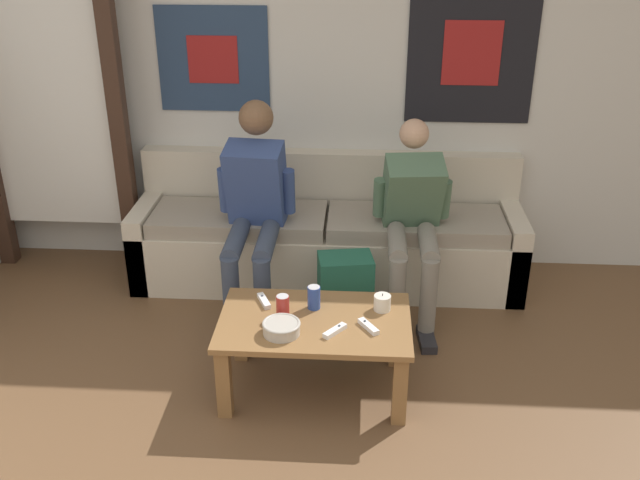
{
  "coord_description": "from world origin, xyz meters",
  "views": [
    {
      "loc": [
        0.4,
        -1.85,
        2.31
      ],
      "look_at": [
        0.18,
        1.6,
        0.65
      ],
      "focal_mm": 40.0,
      "sensor_mm": 36.0,
      "label": 1
    }
  ],
  "objects_px": {
    "drink_can_red": "(283,307)",
    "game_controller_far_center": "(368,326)",
    "person_seated_adult": "(254,203)",
    "ceramic_bowl": "(281,327)",
    "coffee_table": "(315,333)",
    "drink_can_blue": "(314,297)",
    "game_controller_near_right": "(264,301)",
    "couch": "(327,238)",
    "game_controller_near_left": "(335,331)",
    "pillar_candle": "(382,303)",
    "backpack": "(345,296)",
    "person_seated_teen": "(412,215)"
  },
  "relations": [
    {
      "from": "coffee_table",
      "to": "drink_can_blue",
      "type": "relative_size",
      "value": 7.74
    },
    {
      "from": "game_controller_far_center",
      "to": "drink_can_red",
      "type": "bearing_deg",
      "value": 169.97
    },
    {
      "from": "backpack",
      "to": "game_controller_near_left",
      "type": "relative_size",
      "value": 3.56
    },
    {
      "from": "person_seated_teen",
      "to": "ceramic_bowl",
      "type": "bearing_deg",
      "value": -123.54
    },
    {
      "from": "pillar_candle",
      "to": "couch",
      "type": "bearing_deg",
      "value": 107.18
    },
    {
      "from": "drink_can_blue",
      "to": "ceramic_bowl",
      "type": "bearing_deg",
      "value": -119.3
    },
    {
      "from": "pillar_candle",
      "to": "game_controller_near_left",
      "type": "xyz_separation_m",
      "value": [
        -0.23,
        -0.23,
        -0.03
      ]
    },
    {
      "from": "ceramic_bowl",
      "to": "person_seated_adult",
      "type": "bearing_deg",
      "value": 105.15
    },
    {
      "from": "game_controller_near_right",
      "to": "game_controller_far_center",
      "type": "bearing_deg",
      "value": -21.31
    },
    {
      "from": "couch",
      "to": "game_controller_near_left",
      "type": "relative_size",
      "value": 18.67
    },
    {
      "from": "game_controller_near_left",
      "to": "game_controller_near_right",
      "type": "distance_m",
      "value": 0.46
    },
    {
      "from": "ceramic_bowl",
      "to": "pillar_candle",
      "type": "height_order",
      "value": "pillar_candle"
    },
    {
      "from": "drink_can_blue",
      "to": "person_seated_adult",
      "type": "bearing_deg",
      "value": 118.62
    },
    {
      "from": "ceramic_bowl",
      "to": "drink_can_blue",
      "type": "distance_m",
      "value": 0.29
    },
    {
      "from": "drink_can_red",
      "to": "game_controller_far_center",
      "type": "bearing_deg",
      "value": -10.03
    },
    {
      "from": "drink_can_red",
      "to": "pillar_candle",
      "type": "bearing_deg",
      "value": 12.22
    },
    {
      "from": "person_seated_teen",
      "to": "game_controller_near_right",
      "type": "distance_m",
      "value": 1.1
    },
    {
      "from": "person_seated_adult",
      "to": "drink_can_red",
      "type": "height_order",
      "value": "person_seated_adult"
    },
    {
      "from": "couch",
      "to": "game_controller_near_right",
      "type": "height_order",
      "value": "couch"
    },
    {
      "from": "drink_can_blue",
      "to": "game_controller_near_left",
      "type": "xyz_separation_m",
      "value": [
        0.12,
        -0.23,
        -0.05
      ]
    },
    {
      "from": "coffee_table",
      "to": "pillar_candle",
      "type": "relative_size",
      "value": 10.22
    },
    {
      "from": "coffee_table",
      "to": "pillar_candle",
      "type": "bearing_deg",
      "value": 19.36
    },
    {
      "from": "game_controller_near_right",
      "to": "person_seated_teen",
      "type": "bearing_deg",
      "value": 42.63
    },
    {
      "from": "coffee_table",
      "to": "game_controller_near_right",
      "type": "xyz_separation_m",
      "value": [
        -0.27,
        0.15,
        0.09
      ]
    },
    {
      "from": "couch",
      "to": "backpack",
      "type": "relative_size",
      "value": 5.25
    },
    {
      "from": "couch",
      "to": "drink_can_blue",
      "type": "distance_m",
      "value": 1.11
    },
    {
      "from": "couch",
      "to": "drink_can_blue",
      "type": "relative_size",
      "value": 20.16
    },
    {
      "from": "drink_can_blue",
      "to": "game_controller_near_left",
      "type": "bearing_deg",
      "value": -62.51
    },
    {
      "from": "game_controller_near_right",
      "to": "drink_can_blue",
      "type": "bearing_deg",
      "value": -7.26
    },
    {
      "from": "drink_can_red",
      "to": "game_controller_near_left",
      "type": "xyz_separation_m",
      "value": [
        0.27,
        -0.12,
        -0.05
      ]
    },
    {
      "from": "couch",
      "to": "person_seated_teen",
      "type": "relative_size",
      "value": 2.21
    },
    {
      "from": "person_seated_teen",
      "to": "ceramic_bowl",
      "type": "relative_size",
      "value": 6.07
    },
    {
      "from": "person_seated_adult",
      "to": "game_controller_far_center",
      "type": "distance_m",
      "value": 1.18
    },
    {
      "from": "ceramic_bowl",
      "to": "person_seated_teen",
      "type": "bearing_deg",
      "value": 56.46
    },
    {
      "from": "couch",
      "to": "backpack",
      "type": "xyz_separation_m",
      "value": [
        0.14,
        -0.64,
        -0.06
      ]
    },
    {
      "from": "game_controller_near_left",
      "to": "ceramic_bowl",
      "type": "bearing_deg",
      "value": -175.25
    },
    {
      "from": "coffee_table",
      "to": "game_controller_far_center",
      "type": "relative_size",
      "value": 6.91
    },
    {
      "from": "person_seated_teen",
      "to": "pillar_candle",
      "type": "height_order",
      "value": "person_seated_teen"
    },
    {
      "from": "person_seated_adult",
      "to": "game_controller_near_right",
      "type": "bearing_deg",
      "value": -78.43
    },
    {
      "from": "couch",
      "to": "drink_can_red",
      "type": "distance_m",
      "value": 1.22
    },
    {
      "from": "drink_can_blue",
      "to": "drink_can_red",
      "type": "relative_size",
      "value": 1.0
    },
    {
      "from": "person_seated_teen",
      "to": "couch",
      "type": "bearing_deg",
      "value": 147.66
    },
    {
      "from": "person_seated_adult",
      "to": "ceramic_bowl",
      "type": "height_order",
      "value": "person_seated_adult"
    },
    {
      "from": "game_controller_near_right",
      "to": "drink_can_red",
      "type": "bearing_deg",
      "value": -49.86
    },
    {
      "from": "pillar_candle",
      "to": "person_seated_adult",
      "type": "bearing_deg",
      "value": 135.49
    },
    {
      "from": "backpack",
      "to": "pillar_candle",
      "type": "height_order",
      "value": "pillar_candle"
    },
    {
      "from": "game_controller_near_right",
      "to": "game_controller_far_center",
      "type": "relative_size",
      "value": 1.05
    },
    {
      "from": "backpack",
      "to": "game_controller_near_right",
      "type": "xyz_separation_m",
      "value": [
        -0.41,
        -0.42,
        0.2
      ]
    },
    {
      "from": "couch",
      "to": "game_controller_far_center",
      "type": "relative_size",
      "value": 18.0
    },
    {
      "from": "couch",
      "to": "coffee_table",
      "type": "height_order",
      "value": "couch"
    }
  ]
}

